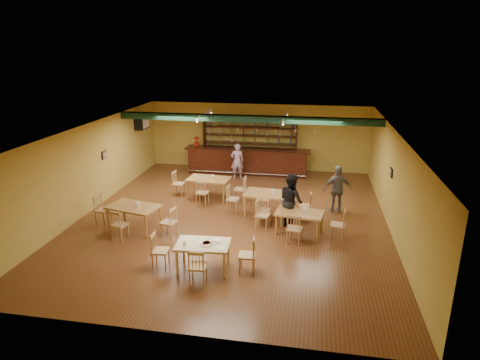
% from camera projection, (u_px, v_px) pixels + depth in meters
% --- Properties ---
extents(floor, '(12.00, 12.00, 0.00)m').
position_uv_depth(floor, '(233.00, 218.00, 14.06)').
color(floor, brown).
rests_on(floor, ground).
extents(ceiling_beam, '(10.00, 0.30, 0.25)m').
position_uv_depth(ceiling_beam, '(247.00, 119.00, 15.80)').
color(ceiling_beam, black).
rests_on(ceiling_beam, ceiling).
extents(track_rail_left, '(0.05, 2.50, 0.05)m').
position_uv_depth(track_rail_left, '(204.00, 113.00, 16.64)').
color(track_rail_left, white).
rests_on(track_rail_left, ceiling).
extents(track_rail_right, '(0.05, 2.50, 0.05)m').
position_uv_depth(track_rail_right, '(285.00, 115.00, 16.11)').
color(track_rail_right, white).
rests_on(track_rail_right, ceiling).
extents(ac_unit, '(0.34, 0.70, 0.48)m').
position_uv_depth(ac_unit, '(142.00, 122.00, 18.07)').
color(ac_unit, white).
rests_on(ac_unit, wall_left).
extents(picture_left, '(0.04, 0.34, 0.28)m').
position_uv_depth(picture_left, '(104.00, 155.00, 15.30)').
color(picture_left, black).
rests_on(picture_left, wall_left).
extents(picture_right, '(0.04, 0.34, 0.28)m').
position_uv_depth(picture_right, '(391.00, 173.00, 13.18)').
color(picture_right, black).
rests_on(picture_right, wall_right).
extents(bar_counter, '(5.55, 0.85, 1.13)m').
position_uv_depth(bar_counter, '(247.00, 161.00, 18.77)').
color(bar_counter, black).
rests_on(bar_counter, ground).
extents(back_bar_hutch, '(4.29, 0.40, 2.28)m').
position_uv_depth(back_bar_hutch, '(250.00, 145.00, 19.18)').
color(back_bar_hutch, black).
rests_on(back_bar_hutch, ground).
extents(poinsettia, '(0.33, 0.33, 0.46)m').
position_uv_depth(poinsettia, '(196.00, 142.00, 18.91)').
color(poinsettia, '#AD1E10').
rests_on(poinsettia, bar_counter).
extents(dining_table_a, '(1.62, 1.06, 0.77)m').
position_uv_depth(dining_table_a, '(209.00, 188.00, 15.78)').
color(dining_table_a, '#925F34').
rests_on(dining_table_a, ground).
extents(dining_table_b, '(1.66, 1.09, 0.79)m').
position_uv_depth(dining_table_b, '(268.00, 204.00, 14.18)').
color(dining_table_b, '#925F34').
rests_on(dining_table_b, ground).
extents(dining_table_c, '(1.75, 1.28, 0.79)m').
position_uv_depth(dining_table_c, '(135.00, 218.00, 13.07)').
color(dining_table_c, '#925F34').
rests_on(dining_table_c, ground).
extents(dining_table_d, '(1.53, 1.06, 0.71)m').
position_uv_depth(dining_table_d, '(299.00, 223.00, 12.79)').
color(dining_table_d, '#925F34').
rests_on(dining_table_d, ground).
extents(near_table, '(1.41, 0.96, 0.72)m').
position_uv_depth(near_table, '(203.00, 256.00, 10.76)').
color(near_table, beige).
rests_on(near_table, ground).
extents(pizza_tray, '(0.51, 0.51, 0.01)m').
position_uv_depth(pizza_tray, '(207.00, 243.00, 10.63)').
color(pizza_tray, silver).
rests_on(pizza_tray, near_table).
extents(parmesan_shaker, '(0.08, 0.08, 0.11)m').
position_uv_depth(parmesan_shaker, '(185.00, 243.00, 10.57)').
color(parmesan_shaker, '#EAE5C6').
rests_on(parmesan_shaker, near_table).
extents(napkin_stack, '(0.22, 0.19, 0.03)m').
position_uv_depth(napkin_stack, '(218.00, 241.00, 10.77)').
color(napkin_stack, white).
rests_on(napkin_stack, near_table).
extents(pizza_server, '(0.33, 0.11, 0.00)m').
position_uv_depth(pizza_server, '(213.00, 243.00, 10.65)').
color(pizza_server, silver).
rests_on(pizza_server, pizza_tray).
extents(side_plate, '(0.23, 0.23, 0.01)m').
position_uv_depth(side_plate, '(222.00, 248.00, 10.38)').
color(side_plate, white).
rests_on(side_plate, near_table).
extents(patron_bar, '(0.64, 0.50, 1.54)m').
position_uv_depth(patron_bar, '(237.00, 161.00, 17.98)').
color(patron_bar, '#814699').
rests_on(patron_bar, ground).
extents(patron_right_a, '(1.04, 1.08, 1.76)m').
position_uv_depth(patron_right_a, '(291.00, 200.00, 13.15)').
color(patron_right_a, black).
rests_on(patron_right_a, ground).
extents(patron_right_b, '(1.03, 0.59, 1.65)m').
position_uv_depth(patron_right_b, '(338.00, 189.00, 14.32)').
color(patron_right_b, slate).
rests_on(patron_right_b, ground).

